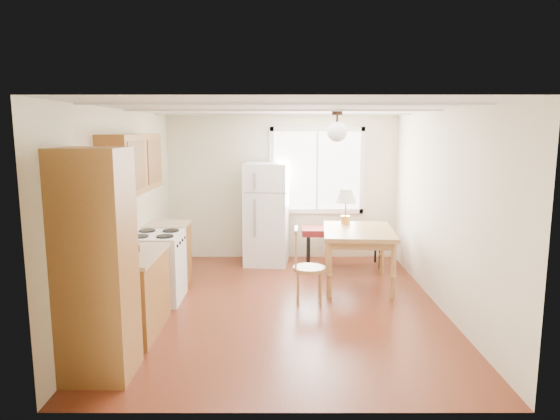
{
  "coord_description": "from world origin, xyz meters",
  "views": [
    {
      "loc": [
        -0.05,
        -6.2,
        2.25
      ],
      "look_at": [
        -0.05,
        0.63,
        1.15
      ],
      "focal_mm": 32.0,
      "sensor_mm": 36.0,
      "label": 1
    }
  ],
  "objects_px": {
    "refrigerator": "(266,214)",
    "bench": "(343,232)",
    "dining_table": "(358,236)",
    "chair": "(302,260)"
  },
  "relations": [
    {
      "from": "refrigerator",
      "to": "dining_table",
      "type": "height_order",
      "value": "refrigerator"
    },
    {
      "from": "dining_table",
      "to": "chair",
      "type": "relative_size",
      "value": 1.43
    },
    {
      "from": "refrigerator",
      "to": "bench",
      "type": "bearing_deg",
      "value": -0.51
    },
    {
      "from": "dining_table",
      "to": "chair",
      "type": "height_order",
      "value": "chair"
    },
    {
      "from": "dining_table",
      "to": "chair",
      "type": "distance_m",
      "value": 1.11
    },
    {
      "from": "bench",
      "to": "dining_table",
      "type": "xyz_separation_m",
      "value": [
        0.08,
        -1.05,
        0.15
      ]
    },
    {
      "from": "chair",
      "to": "dining_table",
      "type": "bearing_deg",
      "value": 42.51
    },
    {
      "from": "bench",
      "to": "dining_table",
      "type": "distance_m",
      "value": 1.06
    },
    {
      "from": "refrigerator",
      "to": "chair",
      "type": "height_order",
      "value": "refrigerator"
    },
    {
      "from": "refrigerator",
      "to": "dining_table",
      "type": "bearing_deg",
      "value": -35.39
    }
  ]
}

